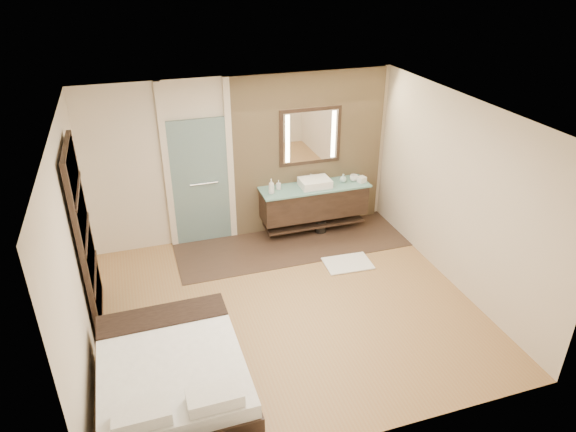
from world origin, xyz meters
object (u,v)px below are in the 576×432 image
object	(u,v)px
mirror_unit	(310,136)
waste_bin	(321,226)
vanity	(314,201)
bed	(173,378)

from	to	relation	value
mirror_unit	waste_bin	xyz separation A→B (m)	(0.11, -0.31, -1.53)
vanity	mirror_unit	distance (m)	1.10
waste_bin	bed	bearing A→B (deg)	-133.53
bed	vanity	bearing A→B (deg)	47.68
bed	waste_bin	xyz separation A→B (m)	(2.86, 3.01, -0.18)
vanity	waste_bin	xyz separation A→B (m)	(0.11, -0.07, -0.46)
mirror_unit	bed	size ratio (longest dim) A/B	0.56
vanity	bed	xyz separation A→B (m)	(-2.75, -3.08, -0.28)
vanity	waste_bin	distance (m)	0.48
mirror_unit	waste_bin	world-z (taller)	mirror_unit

